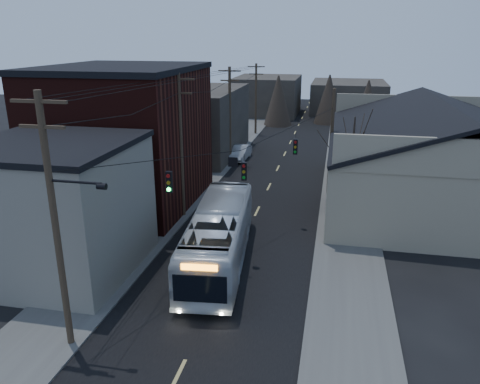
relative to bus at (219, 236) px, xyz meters
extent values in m
cube|color=black|center=(0.73, 18.54, -1.65)|extent=(9.00, 110.00, 0.02)
cube|color=#474744|center=(-5.77, 18.54, -1.60)|extent=(4.00, 110.00, 0.12)
cube|color=#474744|center=(7.23, 18.54, -1.60)|extent=(4.00, 110.00, 0.12)
cube|color=slate|center=(-8.27, -2.46, 1.84)|extent=(8.00, 8.00, 7.00)
cube|color=black|center=(-9.27, 8.54, 3.34)|extent=(10.00, 12.00, 10.00)
cube|color=#302A26|center=(-8.77, 24.54, 1.84)|extent=(9.00, 14.00, 7.00)
cube|color=gray|center=(13.73, 13.54, 0.84)|extent=(16.00, 20.00, 5.00)
cube|color=black|center=(9.73, 13.54, 4.64)|extent=(8.16, 20.60, 2.86)
cube|color=#302A26|center=(-5.27, 53.54, 1.34)|extent=(10.00, 12.00, 6.00)
cube|color=#302A26|center=(7.73, 58.54, 0.84)|extent=(12.00, 14.00, 5.00)
cone|color=black|center=(7.23, 8.54, 1.94)|extent=(0.40, 0.40, 7.20)
cylinder|color=#382B1E|center=(-4.27, -8.46, 3.59)|extent=(0.28, 0.28, 10.50)
cube|color=#382B1E|center=(-4.27, -8.46, 8.44)|extent=(2.20, 0.12, 0.12)
cylinder|color=#382B1E|center=(-4.27, 6.54, 3.34)|extent=(0.28, 0.28, 10.00)
cube|color=#382B1E|center=(-4.27, 6.54, 7.94)|extent=(2.20, 0.12, 0.12)
cylinder|color=#382B1E|center=(-4.27, 21.54, 3.09)|extent=(0.28, 0.28, 9.50)
cube|color=#382B1E|center=(-4.27, 21.54, 7.44)|extent=(2.20, 0.12, 0.12)
cylinder|color=#382B1E|center=(-4.27, 36.54, 2.84)|extent=(0.28, 0.28, 9.00)
cube|color=#382B1E|center=(-4.27, 36.54, 6.94)|extent=(2.20, 0.12, 0.12)
cylinder|color=#382B1E|center=(5.73, 13.54, 2.59)|extent=(0.28, 0.28, 8.50)
cube|color=black|center=(-1.27, -3.96, 4.29)|extent=(0.28, 0.20, 1.00)
cube|color=black|center=(1.33, 0.54, 3.69)|extent=(0.28, 0.20, 1.00)
cube|color=black|center=(3.53, 6.54, 3.79)|extent=(0.28, 0.20, 1.00)
imported|color=silver|center=(0.00, 0.00, 0.00)|extent=(4.03, 12.17, 3.33)
imported|color=#A8ACB0|center=(-3.57, 23.20, -0.92)|extent=(1.74, 4.55, 1.48)
camera|label=1|loc=(6.02, -23.25, 10.63)|focal=35.00mm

